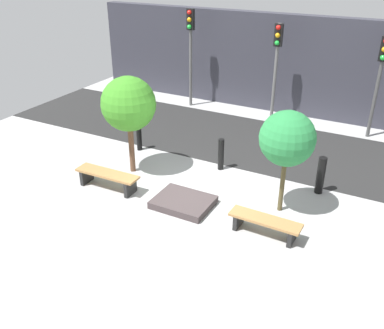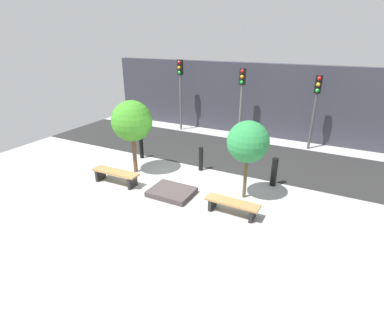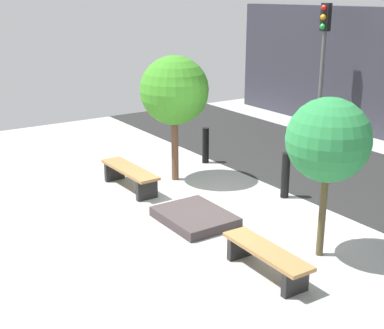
{
  "view_description": "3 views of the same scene",
  "coord_description": "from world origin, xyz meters",
  "px_view_note": "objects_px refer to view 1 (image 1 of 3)",
  "views": [
    {
      "loc": [
        4.52,
        -8.15,
        5.87
      ],
      "look_at": [
        0.09,
        0.17,
        1.05
      ],
      "focal_mm": 40.0,
      "sensor_mm": 36.0,
      "label": 1
    },
    {
      "loc": [
        4.69,
        -7.74,
        4.94
      ],
      "look_at": [
        0.36,
        0.65,
        0.88
      ],
      "focal_mm": 28.0,
      "sensor_mm": 36.0,
      "label": 2
    },
    {
      "loc": [
        7.61,
        -5.26,
        4.08
      ],
      "look_at": [
        0.04,
        -0.22,
        1.15
      ],
      "focal_mm": 50.0,
      "sensor_mm": 36.0,
      "label": 3
    }
  ],
  "objects_px": {
    "bench_left": "(107,177)",
    "tree_behind_left_bench": "(128,104)",
    "bollard_far_left": "(139,137)",
    "bollard_center": "(321,175)",
    "traffic_light_mid_west": "(277,55)",
    "traffic_light_west": "(190,41)",
    "planter_bed": "(183,202)",
    "traffic_light_mid_east": "(381,69)",
    "tree_behind_right_bench": "(287,139)",
    "bollard_left": "(221,154)",
    "bench_right": "(265,223)"
  },
  "relations": [
    {
      "from": "bollard_center",
      "to": "traffic_light_mid_west",
      "type": "height_order",
      "value": "traffic_light_mid_west"
    },
    {
      "from": "planter_bed",
      "to": "bollard_far_left",
      "type": "height_order",
      "value": "bollard_far_left"
    },
    {
      "from": "tree_behind_left_bench",
      "to": "tree_behind_right_bench",
      "type": "height_order",
      "value": "tree_behind_left_bench"
    },
    {
      "from": "bench_right",
      "to": "traffic_light_mid_east",
      "type": "xyz_separation_m",
      "value": [
        1.25,
        7.06,
        2.04
      ]
    },
    {
      "from": "planter_bed",
      "to": "bollard_left",
      "type": "distance_m",
      "value": 2.29
    },
    {
      "from": "traffic_light_west",
      "to": "bollard_left",
      "type": "bearing_deg",
      "value": -52.93
    },
    {
      "from": "tree_behind_left_bench",
      "to": "traffic_light_west",
      "type": "height_order",
      "value": "traffic_light_west"
    },
    {
      "from": "tree_behind_right_bench",
      "to": "bollard_center",
      "type": "xyz_separation_m",
      "value": [
        0.65,
        1.3,
        -1.41
      ]
    },
    {
      "from": "bollard_center",
      "to": "traffic_light_west",
      "type": "height_order",
      "value": "traffic_light_west"
    },
    {
      "from": "planter_bed",
      "to": "tree_behind_left_bench",
      "type": "height_order",
      "value": "tree_behind_left_bench"
    },
    {
      "from": "traffic_light_mid_west",
      "to": "traffic_light_west",
      "type": "bearing_deg",
      "value": 179.99
    },
    {
      "from": "tree_behind_left_bench",
      "to": "bollard_center",
      "type": "height_order",
      "value": "tree_behind_left_bench"
    },
    {
      "from": "traffic_light_west",
      "to": "bench_right",
      "type": "bearing_deg",
      "value": -51.1
    },
    {
      "from": "planter_bed",
      "to": "bollard_center",
      "type": "height_order",
      "value": "bollard_center"
    },
    {
      "from": "traffic_light_west",
      "to": "traffic_light_mid_east",
      "type": "xyz_separation_m",
      "value": [
        6.94,
        -0.0,
        -0.27
      ]
    },
    {
      "from": "bench_right",
      "to": "bollard_left",
      "type": "distance_m",
      "value": 3.32
    },
    {
      "from": "tree_behind_left_bench",
      "to": "traffic_light_mid_east",
      "type": "height_order",
      "value": "traffic_light_mid_east"
    },
    {
      "from": "tree_behind_right_bench",
      "to": "traffic_light_west",
      "type": "distance_m",
      "value": 8.23
    },
    {
      "from": "bollard_far_left",
      "to": "traffic_light_west",
      "type": "relative_size",
      "value": 0.24
    },
    {
      "from": "tree_behind_left_bench",
      "to": "bollard_far_left",
      "type": "xyz_separation_m",
      "value": [
        -0.65,
        1.3,
        -1.59
      ]
    },
    {
      "from": "bollard_far_left",
      "to": "bollard_center",
      "type": "xyz_separation_m",
      "value": [
        5.74,
        0.0,
        0.07
      ]
    },
    {
      "from": "planter_bed",
      "to": "tree_behind_right_bench",
      "type": "height_order",
      "value": "tree_behind_right_bench"
    },
    {
      "from": "bench_left",
      "to": "tree_behind_left_bench",
      "type": "relative_size",
      "value": 0.65
    },
    {
      "from": "tree_behind_left_bench",
      "to": "traffic_light_mid_west",
      "type": "distance_m",
      "value": 6.32
    },
    {
      "from": "planter_bed",
      "to": "traffic_light_mid_east",
      "type": "distance_m",
      "value": 8.01
    },
    {
      "from": "planter_bed",
      "to": "tree_behind_right_bench",
      "type": "bearing_deg",
      "value": 23.31
    },
    {
      "from": "planter_bed",
      "to": "traffic_light_mid_east",
      "type": "relative_size",
      "value": 0.42
    },
    {
      "from": "traffic_light_mid_west",
      "to": "traffic_light_mid_east",
      "type": "relative_size",
      "value": 1.04
    },
    {
      "from": "traffic_light_mid_east",
      "to": "planter_bed",
      "type": "bearing_deg",
      "value": -116.86
    },
    {
      "from": "tree_behind_right_bench",
      "to": "bollard_left",
      "type": "bearing_deg",
      "value": 149.6
    },
    {
      "from": "tree_behind_right_bench",
      "to": "bollard_far_left",
      "type": "bearing_deg",
      "value": 165.65
    },
    {
      "from": "bench_left",
      "to": "tree_behind_left_bench",
      "type": "xyz_separation_m",
      "value": [
        0.0,
        1.16,
        1.69
      ]
    },
    {
      "from": "bollard_center",
      "to": "traffic_light_mid_west",
      "type": "bearing_deg",
      "value": 122.01
    },
    {
      "from": "bench_left",
      "to": "bollard_far_left",
      "type": "bearing_deg",
      "value": 103.52
    },
    {
      "from": "tree_behind_left_bench",
      "to": "bollard_far_left",
      "type": "distance_m",
      "value": 2.16
    },
    {
      "from": "bollard_far_left",
      "to": "tree_behind_right_bench",
      "type": "bearing_deg",
      "value": -14.35
    },
    {
      "from": "bollard_far_left",
      "to": "bench_left",
      "type": "bearing_deg",
      "value": -75.17
    },
    {
      "from": "bench_left",
      "to": "bollard_left",
      "type": "bearing_deg",
      "value": 46.61
    },
    {
      "from": "bench_right",
      "to": "traffic_light_mid_east",
      "type": "relative_size",
      "value": 0.49
    },
    {
      "from": "bench_left",
      "to": "traffic_light_mid_west",
      "type": "xyz_separation_m",
      "value": [
        2.22,
        7.06,
        2.09
      ]
    },
    {
      "from": "tree_behind_left_bench",
      "to": "traffic_light_west",
      "type": "distance_m",
      "value": 6.06
    },
    {
      "from": "bollard_far_left",
      "to": "traffic_light_mid_west",
      "type": "bearing_deg",
      "value": 57.99
    },
    {
      "from": "planter_bed",
      "to": "bollard_far_left",
      "type": "xyz_separation_m",
      "value": [
        -2.87,
        2.26,
        0.36
      ]
    },
    {
      "from": "traffic_light_mid_west",
      "to": "tree_behind_right_bench",
      "type": "bearing_deg",
      "value": -69.37
    },
    {
      "from": "tree_behind_right_bench",
      "to": "bollard_center",
      "type": "height_order",
      "value": "tree_behind_right_bench"
    },
    {
      "from": "bollard_center",
      "to": "traffic_light_west",
      "type": "bearing_deg",
      "value": 144.08
    },
    {
      "from": "planter_bed",
      "to": "traffic_light_mid_east",
      "type": "height_order",
      "value": "traffic_light_mid_east"
    },
    {
      "from": "bench_left",
      "to": "bollard_left",
      "type": "height_order",
      "value": "bollard_left"
    },
    {
      "from": "tree_behind_right_bench",
      "to": "planter_bed",
      "type": "bearing_deg",
      "value": -156.69
    },
    {
      "from": "bench_left",
      "to": "tree_behind_right_bench",
      "type": "relative_size",
      "value": 0.7
    }
  ]
}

